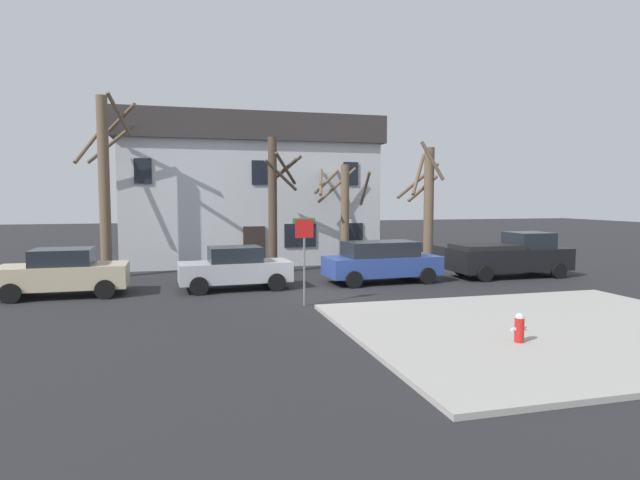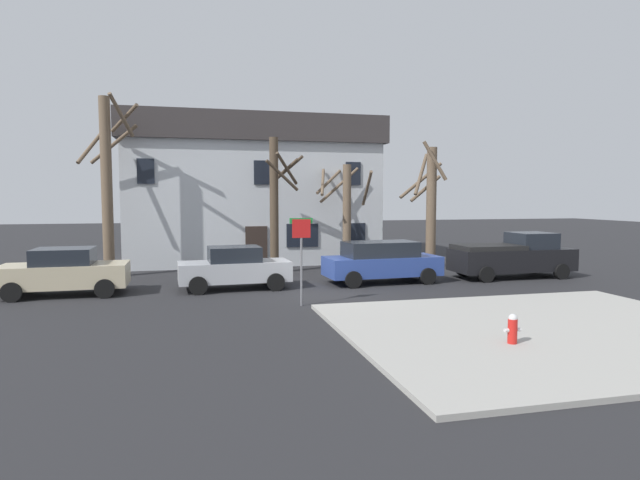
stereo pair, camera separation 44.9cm
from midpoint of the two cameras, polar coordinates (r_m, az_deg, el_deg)
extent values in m
plane|color=#262628|center=(19.42, 1.05, -5.90)|extent=(120.00, 120.00, 0.00)
cube|color=#A8A59E|center=(15.36, 24.21, -8.88)|extent=(10.76, 8.89, 0.12)
cube|color=silver|center=(30.66, -7.07, 3.92)|extent=(13.24, 7.74, 6.40)
cube|color=#383333|center=(30.87, -7.14, 11.21)|extent=(13.74, 8.24, 1.44)
cube|color=#2D231E|center=(26.86, -6.40, -0.75)|extent=(1.10, 0.12, 2.10)
cube|color=black|center=(27.14, -2.32, 0.49)|extent=(0.80, 0.08, 1.20)
cube|color=black|center=(27.32, -0.56, 0.52)|extent=(0.80, 0.08, 1.20)
cube|color=black|center=(28.02, 4.57, 0.61)|extent=(0.80, 0.08, 1.20)
cube|color=black|center=(26.64, -17.85, 7.09)|extent=(0.80, 0.08, 1.20)
cube|color=black|center=(26.83, -5.82, 7.26)|extent=(0.80, 0.08, 1.20)
cube|color=black|center=(27.90, 4.07, 7.17)|extent=(0.80, 0.08, 1.20)
cylinder|color=brown|center=(25.06, -21.55, 5.25)|extent=(0.48, 0.48, 7.93)
cylinder|color=brown|center=(26.16, -20.90, 9.65)|extent=(2.20, 0.61, 1.83)
cylinder|color=brown|center=(24.86, -20.16, 12.52)|extent=(0.92, 1.64, 1.69)
cylinder|color=brown|center=(25.83, -19.90, 12.26)|extent=(1.42, 1.65, 1.14)
cylinder|color=brown|center=(25.71, -22.99, 9.35)|extent=(1.13, 1.50, 1.72)
cylinder|color=#4C3D2D|center=(24.78, -4.46, 3.71)|extent=(0.41, 0.41, 6.33)
cylinder|color=#4C3D2D|center=(24.37, -3.07, 7.71)|extent=(1.24, 1.20, 1.43)
cylinder|color=#4C3D2D|center=(24.11, -3.56, 6.97)|extent=(1.63, 0.70, 1.40)
cylinder|color=#4C3D2D|center=(25.44, -3.39, 7.42)|extent=(1.25, 1.31, 1.19)
cylinder|color=#4C3D2D|center=(25.53, -3.07, 7.59)|extent=(1.36, 1.61, 1.30)
cylinder|color=brown|center=(26.21, 3.41, 2.50)|extent=(0.41, 0.41, 5.17)
cylinder|color=brown|center=(26.38, 5.59, 5.55)|extent=(0.42, 2.11, 1.70)
cylinder|color=brown|center=(26.76, 1.45, 6.32)|extent=(1.71, 1.59, 1.29)
cylinder|color=brown|center=(26.20, 0.80, 6.30)|extent=(0.80, 2.41, 1.42)
cylinder|color=brown|center=(27.15, 2.58, 5.94)|extent=(2.14, 0.36, 1.85)
cylinder|color=brown|center=(27.31, 12.38, 3.42)|extent=(0.50, 0.50, 6.06)
cylinder|color=brown|center=(28.02, 11.76, 5.46)|extent=(1.67, 0.23, 1.41)
cylinder|color=brown|center=(27.59, 11.32, 6.98)|extent=(1.15, 0.97, 2.15)
cylinder|color=brown|center=(26.83, 12.78, 8.34)|extent=(1.28, 0.41, 1.95)
cylinder|color=brown|center=(28.34, 11.27, 6.32)|extent=(2.44, 0.31, 1.93)
cube|color=#C6B793|center=(21.15, -25.31, -3.47)|extent=(4.36, 1.93, 0.82)
cube|color=#1E232B|center=(21.07, -25.37, -1.59)|extent=(2.01, 1.68, 0.58)
cylinder|color=black|center=(21.90, -21.00, -4.10)|extent=(0.68, 0.23, 0.68)
cylinder|color=black|center=(20.05, -21.63, -4.90)|extent=(0.68, 0.23, 0.68)
cylinder|color=black|center=(22.45, -28.52, -4.15)|extent=(0.68, 0.23, 0.68)
cylinder|color=black|center=(20.64, -29.81, -4.92)|extent=(0.68, 0.23, 0.68)
cube|color=#B7BABF|center=(20.65, -8.59, -3.35)|extent=(4.31, 1.91, 0.76)
cube|color=#1E232B|center=(20.57, -8.62, -1.51)|extent=(2.02, 1.59, 0.58)
cylinder|color=black|center=(21.77, -5.14, -3.87)|extent=(0.69, 0.25, 0.68)
cylinder|color=black|center=(20.13, -4.17, -4.55)|extent=(0.69, 0.25, 0.68)
cylinder|color=black|center=(21.40, -12.72, -4.11)|extent=(0.69, 0.25, 0.68)
cylinder|color=black|center=(19.72, -12.39, -4.84)|extent=(0.69, 0.25, 0.68)
cube|color=#2D4799|center=(22.12, 7.30, -2.78)|extent=(4.85, 2.09, 0.79)
cube|color=#1E232B|center=(22.00, 7.09, -0.97)|extent=(3.03, 1.77, 0.62)
cylinder|color=black|center=(23.68, 9.97, -3.23)|extent=(0.69, 0.26, 0.68)
cylinder|color=black|center=(22.07, 12.12, -3.84)|extent=(0.69, 0.26, 0.68)
cylinder|color=black|center=(22.43, 2.54, -3.60)|extent=(0.69, 0.26, 0.68)
cylinder|color=black|center=(20.72, 4.23, -4.29)|extent=(0.69, 0.26, 0.68)
cube|color=black|center=(24.94, 20.47, -1.99)|extent=(5.40, 1.94, 0.97)
cube|color=#1E232B|center=(25.42, 22.33, -0.04)|extent=(1.73, 1.69, 0.70)
cube|color=black|center=(24.23, 18.20, -0.72)|extent=(2.81, 1.85, 0.20)
cylinder|color=black|center=(26.82, 22.52, -2.61)|extent=(0.68, 0.22, 0.68)
cylinder|color=black|center=(25.33, 25.09, -3.09)|extent=(0.68, 0.22, 0.68)
cylinder|color=black|center=(24.83, 15.70, -2.98)|extent=(0.68, 0.22, 0.68)
cylinder|color=black|center=(23.21, 18.03, -3.55)|extent=(0.68, 0.22, 0.68)
cylinder|color=red|center=(13.41, 20.98, -9.18)|extent=(0.22, 0.22, 0.58)
sphere|color=silver|center=(13.34, 21.02, -7.89)|extent=(0.21, 0.21, 0.21)
cylinder|color=silver|center=(13.31, 20.41, -9.14)|extent=(0.10, 0.09, 0.09)
cylinder|color=silver|center=(13.49, 21.55, -8.99)|extent=(0.10, 0.09, 0.09)
cylinder|color=slate|center=(17.18, -1.28, -2.48)|extent=(0.07, 0.07, 2.84)
cube|color=red|center=(17.06, -1.27, 1.24)|extent=(0.60, 0.03, 0.60)
cube|color=#1E8C38|center=(17.08, -1.30, 2.09)|extent=(0.76, 0.02, 0.18)
camera|label=1|loc=(0.22, -89.41, 0.05)|focal=29.64mm
camera|label=2|loc=(0.22, 90.59, -0.05)|focal=29.64mm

